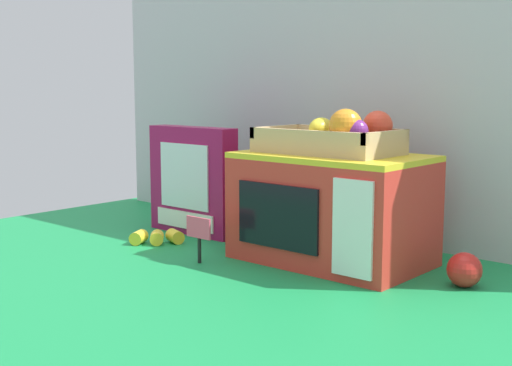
# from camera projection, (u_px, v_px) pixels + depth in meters

# --- Properties ---
(ground_plane) EXTENTS (1.70, 1.70, 0.00)m
(ground_plane) POSITION_uv_depth(u_px,v_px,m) (275.00, 253.00, 1.55)
(ground_plane) COLOR #198C47
(ground_plane) RESTS_ON ground
(display_back_panel) EXTENTS (1.61, 0.03, 0.78)m
(display_back_panel) POSITION_uv_depth(u_px,v_px,m) (344.00, 81.00, 1.69)
(display_back_panel) COLOR #B7BABF
(display_back_panel) RESTS_ON ground
(toy_microwave) EXTENTS (0.40, 0.25, 0.23)m
(toy_microwave) POSITION_uv_depth(u_px,v_px,m) (331.00, 208.00, 1.45)
(toy_microwave) COLOR red
(toy_microwave) RESTS_ON ground
(food_groups_crate) EXTENTS (0.30, 0.17, 0.10)m
(food_groups_crate) POSITION_uv_depth(u_px,v_px,m) (335.00, 139.00, 1.43)
(food_groups_crate) COLOR tan
(food_groups_crate) RESTS_ON toy_microwave
(cookie_set_box) EXTENTS (0.27, 0.06, 0.27)m
(cookie_set_box) POSITION_uv_depth(u_px,v_px,m) (192.00, 181.00, 1.74)
(cookie_set_box) COLOR #99144C
(cookie_set_box) RESTS_ON ground
(price_sign) EXTENTS (0.07, 0.01, 0.10)m
(price_sign) POSITION_uv_depth(u_px,v_px,m) (199.00, 233.00, 1.45)
(price_sign) COLOR black
(price_sign) RESTS_ON ground
(loose_toy_banana) EXTENTS (0.11, 0.11, 0.03)m
(loose_toy_banana) POSITION_uv_depth(u_px,v_px,m) (157.00, 237.00, 1.63)
(loose_toy_banana) COLOR yellow
(loose_toy_banana) RESTS_ON ground
(loose_toy_apple) EXTENTS (0.07, 0.07, 0.07)m
(loose_toy_apple) POSITION_uv_depth(u_px,v_px,m) (464.00, 270.00, 1.28)
(loose_toy_apple) COLOR red
(loose_toy_apple) RESTS_ON ground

